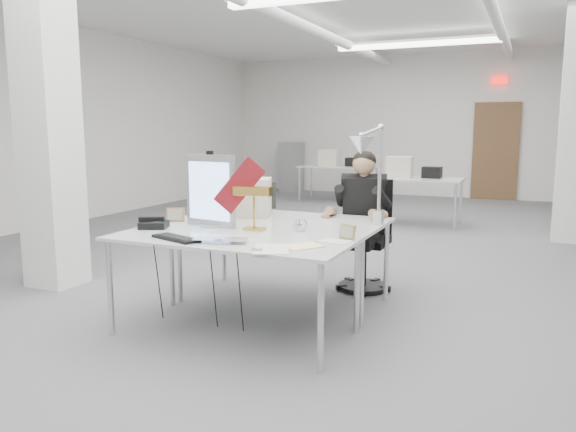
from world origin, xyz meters
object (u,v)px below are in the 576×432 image
Objects in this scene: laptop at (219,242)px; architect_lamp at (371,179)px; seated_person at (363,198)px; desk_phone at (154,225)px; bankers_lamp at (254,207)px; desk_main at (233,238)px; monitor at (211,191)px; office_chair at (364,234)px; beige_monitor at (250,197)px.

laptop is 0.46× the size of architect_lamp.
seated_person is 4.39× the size of desk_phone.
desk_main is at bearing -99.21° from bankers_lamp.
architect_lamp is (1.23, 0.39, 0.11)m from monitor.
desk_phone is at bearing -145.06° from office_chair.
seated_person is 1.07m from beige_monitor.
monitor is (-0.38, 0.30, 0.30)m from desk_main.
bankers_lamp is 1.69× the size of desk_phone.
desk_main is at bearing -31.24° from monitor.
seated_person is 1.52m from monitor.
beige_monitor is (-0.38, 1.19, 0.16)m from laptop.
beige_monitor is (-0.89, -0.58, 0.03)m from seated_person.
laptop is 1.04× the size of bankers_lamp.
architect_lamp reaches higher than desk_main.
desk_phone is at bearing -143.74° from architect_lamp.
laptop is 1.33m from architect_lamp.
office_chair is 1.08m from architect_lamp.
monitor reaches higher than office_chair.
desk_main is at bearing -89.67° from beige_monitor.
desk_main is at bearing -126.38° from architect_lamp.
architect_lamp is at bearing 18.68° from bankers_lamp.
desk_main is 1.65m from office_chair.
bankers_lamp is 0.45× the size of architect_lamp.
desk_phone is at bearing -146.03° from seated_person.
seated_person is at bearing 25.37° from desk_phone.
bankers_lamp is at bearing 86.92° from desk_main.
seated_person is at bearing 59.28° from bankers_lamp.
beige_monitor reaches higher than laptop.
laptop is 0.87m from desk_phone.
desk_phone reaches higher than desk_main.
monitor is 0.41m from bankers_lamp.
beige_monitor is at bearing 110.19° from desk_main.
seated_person is 1.15× the size of architect_lamp.
architect_lamp reaches higher than bankers_lamp.
seated_person reaches higher than laptop.
desk_phone is at bearing -167.63° from bankers_lamp.
desk_main is 4.80× the size of laptop.
bankers_lamp is (0.39, 0.00, -0.11)m from monitor.
monitor is 0.72× the size of architect_lamp.
desk_phone is (-0.77, -0.26, -0.15)m from bankers_lamp.
desk_phone is (-1.31, -1.49, 0.23)m from office_chair.
beige_monitor is at bearing -160.54° from seated_person.
desk_phone is (-0.80, 0.34, 0.01)m from laptop.
monitor is (-0.93, -1.24, 0.50)m from office_chair.
office_chair is at bearing 70.09° from desk_main.
office_chair is 3.06× the size of bankers_lamp.
architect_lamp is (0.81, 0.98, 0.39)m from laptop.
office_chair is 1.88× the size of monitor.
office_chair is 1.91m from laptop.
desk_main is 1.64× the size of office_chair.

